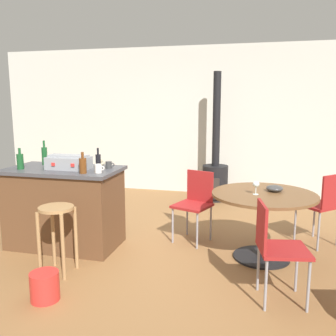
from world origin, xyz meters
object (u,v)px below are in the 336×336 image
Objects in this scene: toolbox at (69,162)px; plastic_bucket at (45,286)px; wine_glass at (256,185)px; folding_chair_left at (195,200)px; dining_table at (264,209)px; wooden_stool at (57,224)px; kitchen_island at (65,207)px; bottle_2 at (20,161)px; cup_0 at (98,168)px; bottle_1 at (83,165)px; serving_bowl at (275,188)px; bottle_3 at (98,162)px; bottle_0 at (45,155)px; wood_stove at (215,171)px; cup_2 at (99,163)px; folding_chair_far at (323,203)px; cup_1 at (109,165)px; folding_chair_near at (275,244)px.

toolbox reaches higher than plastic_bucket.
folding_chair_left is at bearing 148.45° from wine_glass.
dining_table is 7.74× the size of wine_glass.
kitchen_island is at bearing 113.97° from wooden_stool.
bottle_2 is (-0.53, -0.14, 0.02)m from toolbox.
plastic_bucket is (-0.06, -1.02, -0.86)m from cup_0.
wooden_stool is at bearing -99.63° from bottle_1.
serving_bowl is (0.11, 0.11, 0.20)m from dining_table.
bottle_2 is 0.92m from bottle_3.
wood_stove is at bearing 52.10° from bottle_0.
kitchen_island is 0.75m from cup_0.
bottle_1 reaches higher than dining_table.
plastic_bucket is at bearing -85.80° from cup_2.
wine_glass is (1.81, 0.33, -0.19)m from bottle_1.
serving_bowl is at bearing 2.38° from bottle_0.
cup_1 is at bearing -166.09° from folding_chair_far.
wood_stove is (1.18, 3.18, 0.02)m from wooden_stool.
bottle_1 is (0.08, 0.45, 0.52)m from wooden_stool.
bottle_3 reaches higher than folding_chair_far.
plastic_bucket is (-1.01, -1.72, -0.38)m from folding_chair_left.
toolbox is 1.91× the size of plastic_bucket.
cup_0 reaches higher than plastic_bucket.
dining_table is 2.31m from plastic_bucket.
toolbox is 1.97× the size of bottle_2.
toolbox is 1.86× the size of bottle_3.
cup_0 is at bearing -160.11° from folding_chair_far.
wine_glass is (0.71, -2.41, 0.32)m from wood_stove.
wooden_stool is 2.96× the size of bottle_1.
cup_0 is (0.43, -0.13, -0.03)m from toolbox.
bottle_3 reaches higher than bottle_2.
cup_1 is 1.00× the size of cup_2.
bottle_3 is 2.37× the size of cup_1.
kitchen_island is 0.60× the size of wood_stove.
bottle_1 is (0.28, -0.20, 0.01)m from toolbox.
kitchen_island is 3.04m from folding_chair_far.
folding_chair_near is (0.09, -0.88, -0.05)m from dining_table.
dining_table is 1.26× the size of folding_chair_far.
kitchen_island is at bearing 148.84° from bottle_1.
toolbox is (-2.27, 0.69, 0.50)m from folding_chair_near.
dining_table reaches higher than plastic_bucket.
folding_chair_left is at bearing 20.52° from bottle_2.
cup_0 is (-1.75, -0.33, 0.42)m from dining_table.
plastic_bucket is (-1.92, -1.47, -0.64)m from serving_bowl.
bottle_3 is 1.02× the size of plastic_bucket.
bottle_0 is at bearing 176.35° from cup_1.
wood_stove is at bearing 68.59° from bottle_3.
bottle_3 is at bearing 7.44° from bottle_2.
folding_chair_near is 2.90m from bottle_0.
wood_stove is 4.59× the size of toolbox.
bottle_1 is at bearing -118.83° from bottle_3.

